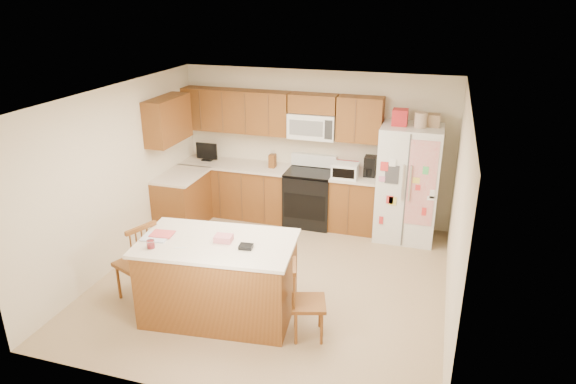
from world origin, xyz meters
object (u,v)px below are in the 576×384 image
(stove, at_px, (310,197))
(refrigerator, at_px, (408,182))
(island, at_px, (219,278))
(windsor_chair_back, at_px, (238,259))
(windsor_chair_left, at_px, (138,263))
(windsor_chair_right, at_px, (306,302))

(stove, relative_size, refrigerator, 0.55)
(stove, bearing_deg, island, -97.11)
(stove, distance_m, windsor_chair_back, 2.28)
(windsor_chair_back, bearing_deg, island, -89.76)
(island, bearing_deg, stove, 82.89)
(windsor_chair_back, bearing_deg, windsor_chair_left, -153.16)
(refrigerator, distance_m, windsor_chair_back, 2.96)
(refrigerator, relative_size, windsor_chair_left, 1.95)
(stove, bearing_deg, refrigerator, -2.30)
(refrigerator, distance_m, windsor_chair_left, 4.13)
(stove, relative_size, windsor_chair_back, 1.25)
(refrigerator, bearing_deg, stove, 177.70)
(stove, xyz_separation_m, windsor_chair_back, (-0.36, -2.25, -0.05))
(refrigerator, bearing_deg, windsor_chair_left, -137.87)
(windsor_chair_right, bearing_deg, island, 175.17)
(stove, xyz_separation_m, windsor_chair_right, (0.74, -2.96, -0.04))
(refrigerator, height_order, windsor_chair_right, refrigerator)
(stove, height_order, windsor_chair_right, stove)
(windsor_chair_left, bearing_deg, windsor_chair_right, -3.63)
(refrigerator, height_order, windsor_chair_back, refrigerator)
(windsor_chair_back, distance_m, windsor_chair_right, 1.31)
(island, bearing_deg, refrigerator, 55.49)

